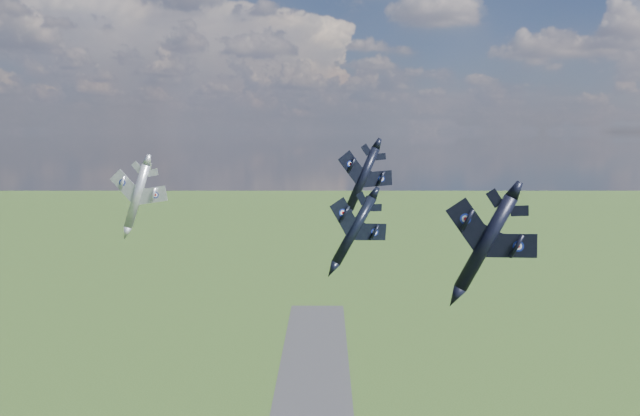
# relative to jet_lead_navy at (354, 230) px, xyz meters

# --- Properties ---
(jet_lead_navy) EXTENTS (14.26, 16.45, 7.60)m
(jet_lead_navy) POSITION_rel_jet_lead_navy_xyz_m (0.00, 0.00, 0.00)
(jet_lead_navy) COLOR black
(jet_right_navy) EXTENTS (15.09, 18.60, 8.40)m
(jet_right_navy) POSITION_rel_jet_lead_navy_xyz_m (14.63, -11.54, 0.34)
(jet_right_navy) COLOR black
(jet_high_navy) EXTENTS (15.11, 17.88, 7.48)m
(jet_high_navy) POSITION_rel_jet_lead_navy_xyz_m (2.38, 22.62, 5.25)
(jet_high_navy) COLOR black
(jet_left_silver) EXTENTS (13.50, 16.83, 6.61)m
(jet_left_silver) POSITION_rel_jet_lead_navy_xyz_m (-35.63, 21.59, 2.35)
(jet_left_silver) COLOR #909399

